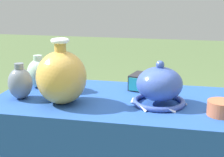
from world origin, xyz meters
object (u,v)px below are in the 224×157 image
object	(u,v)px
mosaic_tile_box	(144,82)
jar_round_rose	(65,79)
jar_round_celadon	(39,73)
vase_tall_bulbous	(61,77)
jar_round_slate	(20,83)
vase_dome_bell	(159,87)
pot_squat_terracotta	(221,108)

from	to	relation	value
mosaic_tile_box	jar_round_rose	bearing A→B (deg)	-152.40
jar_round_rose	jar_round_celadon	distance (m)	0.15
vase_tall_bulbous	jar_round_slate	size ratio (longest dim) A/B	1.73
vase_tall_bulbous	jar_round_slate	bearing A→B (deg)	174.15
vase_dome_bell	pot_squat_terracotta	distance (m)	0.27
jar_round_rose	jar_round_slate	size ratio (longest dim) A/B	0.80
mosaic_tile_box	pot_squat_terracotta	size ratio (longest dim) A/B	1.38
mosaic_tile_box	jar_round_slate	xyz separation A→B (m)	(-0.52, -0.26, 0.03)
pot_squat_terracotta	jar_round_rose	xyz separation A→B (m)	(-0.71, 0.19, 0.03)
pot_squat_terracotta	jar_round_celadon	bearing A→B (deg)	165.84
vase_dome_bell	pot_squat_terracotta	bearing A→B (deg)	-18.12
mosaic_tile_box	pot_squat_terracotta	bearing A→B (deg)	-27.09
jar_round_rose	jar_round_celadon	xyz separation A→B (m)	(-0.15, 0.02, 0.01)
jar_round_slate	vase_dome_bell	bearing A→B (deg)	4.78
jar_round_rose	pot_squat_terracotta	bearing A→B (deg)	-15.14
mosaic_tile_box	jar_round_rose	xyz separation A→B (m)	(-0.37, -0.10, 0.02)
vase_tall_bulbous	pot_squat_terracotta	xyz separation A→B (m)	(0.66, -0.01, -0.09)
jar_round_celadon	jar_round_slate	bearing A→B (deg)	-91.82
vase_dome_bell	mosaic_tile_box	bearing A→B (deg)	113.98
pot_squat_terracotta	vase_dome_bell	bearing A→B (deg)	161.88
jar_round_celadon	jar_round_slate	xyz separation A→B (m)	(-0.01, -0.19, -0.00)
vase_dome_bell	jar_round_slate	world-z (taller)	vase_dome_bell
mosaic_tile_box	jar_round_rose	world-z (taller)	jar_round_rose
vase_dome_bell	jar_round_rose	bearing A→B (deg)	166.50
jar_round_rose	jar_round_celadon	world-z (taller)	jar_round_celadon
pot_squat_terracotta	jar_round_celadon	size ratio (longest dim) A/B	0.68
jar_round_rose	jar_round_slate	world-z (taller)	jar_round_slate
jar_round_celadon	pot_squat_terracotta	bearing A→B (deg)	-14.16
vase_tall_bulbous	mosaic_tile_box	distance (m)	0.43
pot_squat_terracotta	jar_round_slate	xyz separation A→B (m)	(-0.86, 0.03, 0.04)
mosaic_tile_box	pot_squat_terracotta	world-z (taller)	mosaic_tile_box
jar_round_celadon	jar_round_slate	distance (m)	0.19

